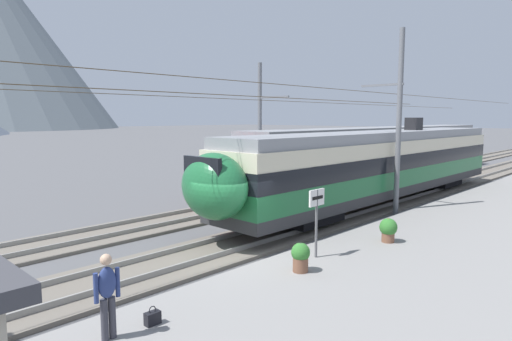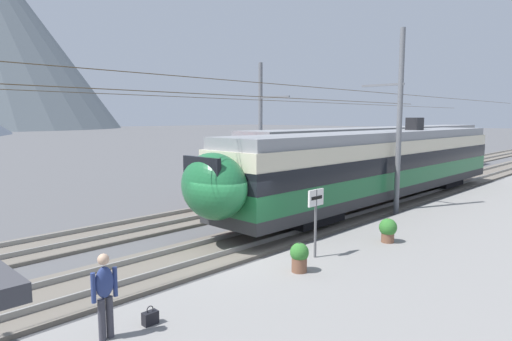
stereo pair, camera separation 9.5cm
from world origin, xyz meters
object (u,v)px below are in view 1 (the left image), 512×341
(train_far_track, at_px, (383,149))
(platform_sign, at_px, (317,208))
(potted_plant_platform_edge, at_px, (301,256))
(catenary_mast_mid, at_px, (396,121))
(passenger_walking, at_px, (107,292))
(handbag_beside_passenger, at_px, (153,318))
(catenary_mast_far_side, at_px, (262,127))
(train_near_platform, at_px, (379,163))
(potted_plant_by_shelter, at_px, (388,229))

(train_far_track, distance_m, platform_sign, 20.75)
(train_far_track, xyz_separation_m, platform_sign, (-19.15, -7.98, -0.38))
(potted_plant_platform_edge, bearing_deg, catenary_mast_mid, 12.13)
(potted_plant_platform_edge, bearing_deg, train_far_track, 22.37)
(passenger_walking, relative_size, handbag_beside_passenger, 4.23)
(train_far_track, xyz_separation_m, passenger_walking, (-25.98, -8.08, -0.98))
(potted_plant_platform_edge, bearing_deg, catenary_mast_far_side, 47.58)
(train_near_platform, bearing_deg, catenary_mast_far_side, 105.28)
(train_far_track, xyz_separation_m, catenary_mast_mid, (-10.91, -6.37, 2.17))
(catenary_mast_far_side, distance_m, potted_plant_platform_edge, 14.32)
(catenary_mast_mid, xyz_separation_m, potted_plant_platform_edge, (-9.57, -2.06, -3.64))
(train_far_track, relative_size, catenary_mast_mid, 0.63)
(potted_plant_by_shelter, bearing_deg, catenary_mast_far_side, 64.78)
(potted_plant_by_shelter, bearing_deg, train_far_track, 28.63)
(catenary_mast_far_side, xyz_separation_m, potted_plant_platform_edge, (-9.41, -10.29, -3.26))
(catenary_mast_mid, bearing_deg, train_near_platform, 45.72)
(passenger_walking, distance_m, potted_plant_platform_edge, 5.54)
(catenary_mast_mid, relative_size, platform_sign, 23.30)
(catenary_mast_mid, bearing_deg, platform_sign, -168.93)
(train_near_platform, relative_size, catenary_mast_mid, 0.48)
(catenary_mast_mid, bearing_deg, handbag_beside_passenger, -172.75)
(potted_plant_platform_edge, bearing_deg, passenger_walking, 176.37)
(catenary_mast_far_side, relative_size, potted_plant_platform_edge, 60.07)
(handbag_beside_passenger, bearing_deg, passenger_walking, 174.15)
(train_near_platform, distance_m, catenary_mast_far_side, 7.04)
(potted_plant_by_shelter, bearing_deg, train_near_platform, 30.96)
(train_near_platform, bearing_deg, train_far_track, 26.86)
(train_far_track, bearing_deg, potted_plant_platform_edge, -157.63)
(handbag_beside_passenger, xyz_separation_m, potted_plant_by_shelter, (8.98, -0.61, 0.33))
(catenary_mast_mid, bearing_deg, potted_plant_platform_edge, -167.87)
(handbag_beside_passenger, bearing_deg, catenary_mast_far_side, 35.66)
(train_near_platform, relative_size, passenger_walking, 14.05)
(platform_sign, height_order, passenger_walking, platform_sign)
(passenger_walking, xyz_separation_m, potted_plant_platform_edge, (5.50, -0.35, -0.49))
(train_near_platform, distance_m, handbag_beside_passenger, 16.26)
(train_near_platform, bearing_deg, catenary_mast_mid, -134.28)
(catenary_mast_far_side, xyz_separation_m, potted_plant_by_shelter, (-5.02, -10.65, -3.25))
(train_far_track, xyz_separation_m, potted_plant_by_shelter, (-16.08, -8.78, -1.46))
(train_far_track, distance_m, passenger_walking, 27.22)
(potted_plant_by_shelter, bearing_deg, passenger_walking, 175.93)
(train_far_track, bearing_deg, catenary_mast_far_side, 170.43)
(train_far_track, height_order, potted_plant_by_shelter, train_far_track)
(platform_sign, distance_m, potted_plant_platform_edge, 1.77)
(platform_sign, bearing_deg, handbag_beside_passenger, -178.17)
(platform_sign, distance_m, potted_plant_by_shelter, 3.35)
(platform_sign, bearing_deg, catenary_mast_mid, 11.07)
(handbag_beside_passenger, height_order, potted_plant_platform_edge, potted_plant_platform_edge)
(catenary_mast_mid, bearing_deg, train_far_track, 30.29)
(passenger_walking, height_order, potted_plant_by_shelter, passenger_walking)
(train_far_track, bearing_deg, train_near_platform, -153.14)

